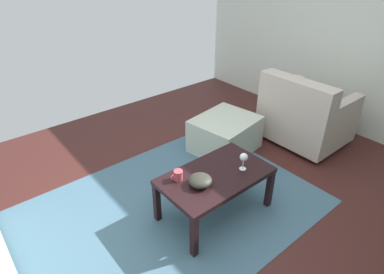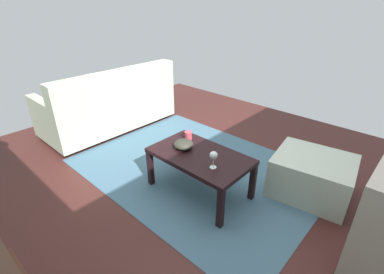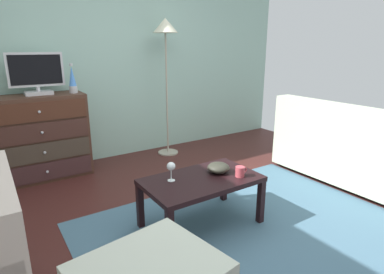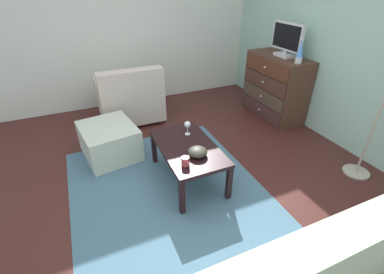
{
  "view_description": "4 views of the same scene",
  "coord_description": "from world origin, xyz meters",
  "px_view_note": "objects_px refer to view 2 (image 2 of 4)",
  "views": [
    {
      "loc": [
        1.46,
        1.62,
        2.06
      ],
      "look_at": [
        -0.01,
        -0.15,
        0.7
      ],
      "focal_mm": 30.11,
      "sensor_mm": 36.0,
      "label": 1
    },
    {
      "loc": [
        -1.52,
        1.76,
        1.74
      ],
      "look_at": [
        0.07,
        0.03,
        0.53
      ],
      "focal_mm": 25.82,
      "sensor_mm": 36.0,
      "label": 2
    },
    {
      "loc": [
        -1.45,
        -1.87,
        1.45
      ],
      "look_at": [
        -0.19,
        0.05,
        0.8
      ],
      "focal_mm": 29.63,
      "sensor_mm": 36.0,
      "label": 3
    },
    {
      "loc": [
        2.06,
        -0.81,
        1.92
      ],
      "look_at": [
        0.09,
        0.05,
        0.63
      ],
      "focal_mm": 25.05,
      "sensor_mm": 36.0,
      "label": 4
    }
  ],
  "objects_px": {
    "mug": "(188,136)",
    "ottoman": "(312,176)",
    "wine_glass": "(214,156)",
    "bowl_decorative": "(183,144)",
    "coffee_table": "(200,159)",
    "couch_large": "(111,106)"
  },
  "relations": [
    {
      "from": "mug",
      "to": "ottoman",
      "type": "height_order",
      "value": "mug"
    },
    {
      "from": "wine_glass",
      "to": "ottoman",
      "type": "bearing_deg",
      "value": -126.41
    },
    {
      "from": "bowl_decorative",
      "to": "ottoman",
      "type": "height_order",
      "value": "bowl_decorative"
    },
    {
      "from": "coffee_table",
      "to": "couch_large",
      "type": "bearing_deg",
      "value": -7.76
    },
    {
      "from": "couch_large",
      "to": "ottoman",
      "type": "height_order",
      "value": "couch_large"
    },
    {
      "from": "wine_glass",
      "to": "couch_large",
      "type": "distance_m",
      "value": 2.18
    },
    {
      "from": "mug",
      "to": "bowl_decorative",
      "type": "bearing_deg",
      "value": 119.91
    },
    {
      "from": "bowl_decorative",
      "to": "couch_large",
      "type": "xyz_separation_m",
      "value": [
        1.72,
        -0.28,
        -0.12
      ]
    },
    {
      "from": "bowl_decorative",
      "to": "ottoman",
      "type": "relative_size",
      "value": 0.27
    },
    {
      "from": "mug",
      "to": "couch_large",
      "type": "height_order",
      "value": "couch_large"
    },
    {
      "from": "wine_glass",
      "to": "mug",
      "type": "relative_size",
      "value": 1.38
    },
    {
      "from": "coffee_table",
      "to": "mug",
      "type": "relative_size",
      "value": 8.27
    },
    {
      "from": "couch_large",
      "to": "bowl_decorative",
      "type": "bearing_deg",
      "value": 170.68
    },
    {
      "from": "couch_large",
      "to": "ottoman",
      "type": "bearing_deg",
      "value": -170.81
    },
    {
      "from": "coffee_table",
      "to": "bowl_decorative",
      "type": "height_order",
      "value": "bowl_decorative"
    },
    {
      "from": "couch_large",
      "to": "ottoman",
      "type": "xyz_separation_m",
      "value": [
        -2.72,
        -0.44,
        -0.14
      ]
    },
    {
      "from": "mug",
      "to": "ottoman",
      "type": "xyz_separation_m",
      "value": [
        -1.1,
        -0.56,
        -0.27
      ]
    },
    {
      "from": "bowl_decorative",
      "to": "couch_large",
      "type": "relative_size",
      "value": 0.1
    },
    {
      "from": "wine_glass",
      "to": "bowl_decorative",
      "type": "xyz_separation_m",
      "value": [
        0.42,
        -0.07,
        -0.07
      ]
    },
    {
      "from": "couch_large",
      "to": "ottoman",
      "type": "distance_m",
      "value": 2.76
    },
    {
      "from": "wine_glass",
      "to": "mug",
      "type": "bearing_deg",
      "value": -24.65
    },
    {
      "from": "mug",
      "to": "wine_glass",
      "type": "bearing_deg",
      "value": 155.35
    }
  ]
}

